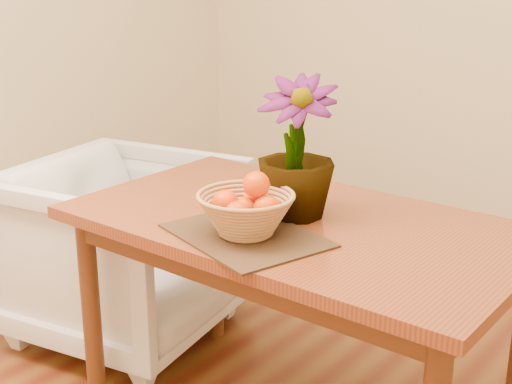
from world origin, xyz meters
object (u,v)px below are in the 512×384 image
Objects in this scene: potted_plant at (296,148)px; armchair at (125,242)px; table at (296,245)px; wicker_basket at (246,216)px.

armchair is at bearing 150.04° from potted_plant.
table is 0.31m from potted_plant.
wicker_basket is 0.28m from potted_plant.
potted_plant is at bearing 87.62° from wicker_basket.
armchair is (-0.90, 0.09, -0.56)m from potted_plant.
potted_plant reaches higher than wicker_basket.
potted_plant is (0.01, 0.23, 0.15)m from wicker_basket.
potted_plant reaches higher than table.
wicker_basket is 1.03m from armchair.
wicker_basket is 0.65× the size of potted_plant.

